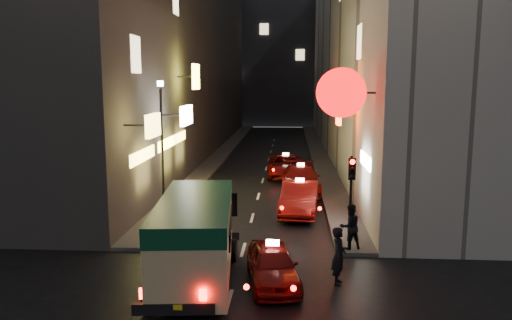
% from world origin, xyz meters
% --- Properties ---
extents(building_left, '(7.59, 52.00, 18.00)m').
position_xyz_m(building_left, '(-8.00, 33.99, 9.00)').
color(building_left, '#33312E').
rests_on(building_left, ground).
extents(building_right, '(8.28, 52.00, 18.00)m').
position_xyz_m(building_right, '(8.00, 33.99, 9.00)').
color(building_right, '#ACA79D').
rests_on(building_right, ground).
extents(building_far, '(30.00, 10.00, 22.00)m').
position_xyz_m(building_far, '(0.00, 66.00, 11.00)').
color(building_far, '#2F2F34').
rests_on(building_far, ground).
extents(sidewalk_left, '(1.50, 52.00, 0.15)m').
position_xyz_m(sidewalk_left, '(-4.25, 34.00, 0.07)').
color(sidewalk_left, '#4B4745').
rests_on(sidewalk_left, ground).
extents(sidewalk_right, '(1.50, 52.00, 0.15)m').
position_xyz_m(sidewalk_right, '(4.25, 34.00, 0.07)').
color(sidewalk_right, '#4B4745').
rests_on(sidewalk_right, ground).
extents(minibus, '(2.79, 6.46, 2.70)m').
position_xyz_m(minibus, '(-1.21, 5.37, 1.70)').
color(minibus, '#DBBE89').
rests_on(minibus, ground).
extents(taxi_near, '(2.62, 4.84, 1.63)m').
position_xyz_m(taxi_near, '(1.23, 5.39, 0.73)').
color(taxi_near, maroon).
rests_on(taxi_near, ground).
extents(taxi_second, '(2.83, 5.94, 2.00)m').
position_xyz_m(taxi_second, '(2.23, 13.94, 0.92)').
color(taxi_second, maroon).
rests_on(taxi_second, ground).
extents(taxi_third, '(2.45, 5.69, 1.96)m').
position_xyz_m(taxi_third, '(2.37, 18.74, 0.90)').
color(taxi_third, maroon).
rests_on(taxi_third, ground).
extents(taxi_far, '(2.25, 5.31, 1.85)m').
position_xyz_m(taxi_far, '(1.46, 23.54, 0.84)').
color(taxi_far, maroon).
rests_on(taxi_far, ground).
extents(pedestrian_crossing, '(0.54, 0.75, 2.10)m').
position_xyz_m(pedestrian_crossing, '(3.30, 5.49, 1.05)').
color(pedestrian_crossing, black).
rests_on(pedestrian_crossing, ground).
extents(pedestrian_sidewalk, '(0.84, 0.68, 1.92)m').
position_xyz_m(pedestrian_sidewalk, '(4.00, 8.50, 1.11)').
color(pedestrian_sidewalk, black).
rests_on(pedestrian_sidewalk, sidewalk_right).
extents(traffic_light, '(0.26, 0.43, 3.50)m').
position_xyz_m(traffic_light, '(4.00, 8.47, 2.69)').
color(traffic_light, black).
rests_on(traffic_light, sidewalk_right).
extents(lamp_post, '(0.28, 0.28, 6.22)m').
position_xyz_m(lamp_post, '(-4.20, 13.00, 3.72)').
color(lamp_post, black).
rests_on(lamp_post, sidewalk_left).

